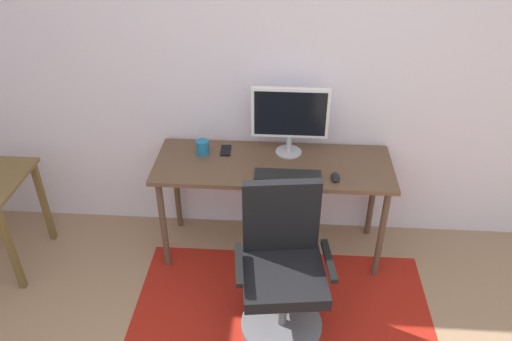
# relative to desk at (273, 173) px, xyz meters

# --- Properties ---
(wall_back) EXTENTS (6.00, 0.10, 2.60)m
(wall_back) POSITION_rel_desk_xyz_m (0.06, 0.35, 0.62)
(wall_back) COLOR silver
(wall_back) RESTS_ON ground
(area_rug) EXTENTS (1.92, 1.17, 0.01)m
(area_rug) POSITION_rel_desk_xyz_m (0.09, -0.64, -0.67)
(area_rug) COLOR #A01D12
(area_rug) RESTS_ON ground
(desk) EXTENTS (1.60, 0.57, 0.75)m
(desk) POSITION_rel_desk_xyz_m (0.00, 0.00, 0.00)
(desk) COLOR brown
(desk) RESTS_ON ground
(monitor) EXTENTS (0.51, 0.18, 0.48)m
(monitor) POSITION_rel_desk_xyz_m (0.10, 0.14, 0.37)
(monitor) COLOR #B2B2B7
(monitor) RESTS_ON desk
(keyboard) EXTENTS (0.43, 0.13, 0.02)m
(keyboard) POSITION_rel_desk_xyz_m (0.10, -0.15, 0.09)
(keyboard) COLOR black
(keyboard) RESTS_ON desk
(computer_mouse) EXTENTS (0.06, 0.10, 0.03)m
(computer_mouse) POSITION_rel_desk_xyz_m (0.40, -0.17, 0.10)
(computer_mouse) COLOR black
(computer_mouse) RESTS_ON desk
(coffee_cup) EXTENTS (0.09, 0.09, 0.10)m
(coffee_cup) POSITION_rel_desk_xyz_m (-0.49, 0.09, 0.13)
(coffee_cup) COLOR #1D6C97
(coffee_cup) RESTS_ON desk
(cell_phone) EXTENTS (0.07, 0.14, 0.01)m
(cell_phone) POSITION_rel_desk_xyz_m (-0.34, 0.14, 0.08)
(cell_phone) COLOR black
(cell_phone) RESTS_ON desk
(office_chair) EXTENTS (0.60, 0.53, 0.97)m
(office_chair) POSITION_rel_desk_xyz_m (0.09, -0.68, -0.27)
(office_chair) COLOR slate
(office_chair) RESTS_ON ground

